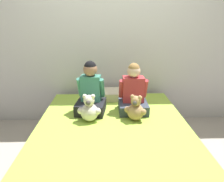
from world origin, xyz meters
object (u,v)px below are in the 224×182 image
object	(u,v)px
child_on_left	(91,93)
teddy_bear_held_by_right_child	(136,109)
teddy_bear_held_by_left_child	(89,110)
pillow_at_headboard	(111,94)
bed	(113,147)
child_on_right	(133,93)

from	to	relation	value
child_on_left	teddy_bear_held_by_right_child	world-z (taller)	child_on_left
teddy_bear_held_by_left_child	pillow_at_headboard	distance (m)	0.68
teddy_bear_held_by_left_child	teddy_bear_held_by_right_child	size ratio (longest dim) A/B	1.06
bed	pillow_at_headboard	bearing A→B (deg)	90.00
bed	teddy_bear_held_by_right_child	world-z (taller)	teddy_bear_held_by_right_child
teddy_bear_held_by_left_child	teddy_bear_held_by_right_child	bearing A→B (deg)	4.95
child_on_left	pillow_at_headboard	world-z (taller)	child_on_left
child_on_right	teddy_bear_held_by_left_child	distance (m)	0.56
child_on_left	pillow_at_headboard	xyz separation A→B (m)	(0.24, 0.40, -0.18)
child_on_right	teddy_bear_held_by_right_child	world-z (taller)	child_on_right
child_on_right	teddy_bear_held_by_right_child	size ratio (longest dim) A/B	2.01
bed	child_on_right	size ratio (longest dim) A/B	3.44
teddy_bear_held_by_left_child	pillow_at_headboard	xyz separation A→B (m)	(0.25, 0.63, -0.07)
teddy_bear_held_by_right_child	pillow_at_headboard	xyz separation A→B (m)	(-0.25, 0.63, -0.07)
child_on_right	pillow_at_headboard	world-z (taller)	child_on_right
teddy_bear_held_by_left_child	pillow_at_headboard	bearing A→B (deg)	73.22
child_on_right	pillow_at_headboard	xyz separation A→B (m)	(-0.25, 0.40, -0.17)
bed	teddy_bear_held_by_right_child	distance (m)	0.47
bed	pillow_at_headboard	size ratio (longest dim) A/B	3.30
teddy_bear_held_by_right_child	pillow_at_headboard	world-z (taller)	teddy_bear_held_by_right_child
child_on_left	teddy_bear_held_by_right_child	size ratio (longest dim) A/B	2.10
bed	teddy_bear_held_by_right_child	size ratio (longest dim) A/B	6.91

